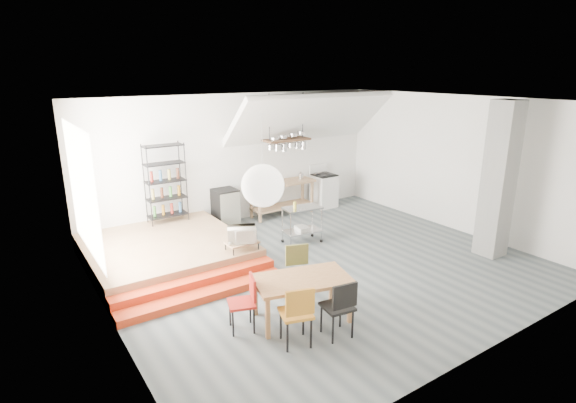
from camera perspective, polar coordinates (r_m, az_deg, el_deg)
floor at (r=9.07m, az=4.40°, el=-8.05°), size 8.00×8.00×0.00m
wall_back at (r=11.41m, az=-6.36°, el=5.46°), size 8.00×0.04×3.20m
wall_left at (r=6.90m, az=-22.46°, el=-3.05°), size 0.04×7.00×3.20m
wall_right at (r=11.41m, az=20.66°, el=4.49°), size 0.04×7.00×3.20m
ceiling at (r=8.28m, az=4.90°, el=12.54°), size 8.00×7.00×0.02m
slope_ceiling at (r=11.72m, az=2.83°, el=10.52°), size 4.40×1.44×1.32m
window_pane at (r=8.27m, az=-24.66°, el=1.25°), size 0.02×2.50×2.20m
platform at (r=9.55m, az=-15.27°, el=-6.03°), size 3.00×3.00×0.40m
step_lower at (r=7.93m, az=-10.48°, el=-11.56°), size 3.00×0.35×0.13m
step_upper at (r=8.19m, az=-11.51°, el=-10.15°), size 3.00×0.35×0.27m
concrete_column at (r=10.03m, az=25.18°, el=2.46°), size 0.50×0.50×3.20m
kitchen_counter at (r=11.88m, az=-0.73°, el=1.17°), size 1.80×0.60×0.91m
stove at (r=12.71m, az=4.55°, el=1.47°), size 0.60×0.60×1.18m
pot_rack at (r=11.43m, az=-0.01°, el=7.49°), size 1.20×0.50×1.43m
wire_shelving at (r=10.44m, az=-15.30°, el=2.41°), size 0.88×0.38×1.80m
microwave_shelf at (r=8.73m, az=-5.88°, el=-5.20°), size 0.60×0.40×0.16m
paper_lantern at (r=6.25m, az=-3.21°, el=2.02°), size 0.60×0.60×0.60m
dining_table at (r=6.99m, az=1.81°, el=-10.24°), size 1.62×1.17×0.69m
chair_mustard at (r=6.36m, az=1.20°, el=-13.72°), size 0.54×0.54×0.93m
chair_black at (r=6.60m, az=6.64°, el=-12.84°), size 0.47×0.47×0.90m
chair_olive at (r=7.64m, az=1.35°, el=-8.38°), size 0.54×0.54×0.92m
chair_red at (r=6.80m, az=-5.36°, el=-12.16°), size 0.49×0.49×0.85m
rolling_cart at (r=9.99m, az=1.81°, el=-2.34°), size 0.89×0.57×0.83m
mini_fridge at (r=11.19m, az=-7.94°, el=-0.79°), size 0.55×0.55×0.94m
microwave at (r=8.67m, az=-5.91°, el=-4.16°), size 0.65×0.56×0.30m
bowl at (r=11.68m, az=-1.23°, el=2.47°), size 0.26×0.26×0.05m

